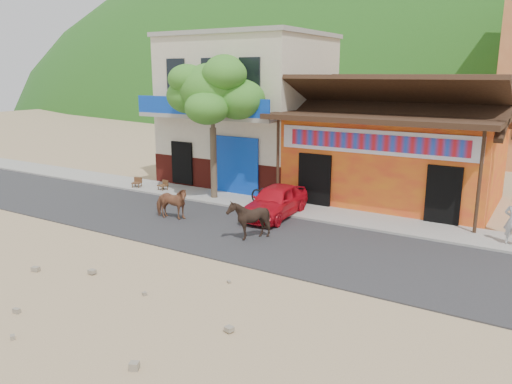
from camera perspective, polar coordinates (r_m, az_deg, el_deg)
ground at (r=14.66m, az=-3.64°, el=-8.04°), size 120.00×120.00×0.00m
road at (r=16.63m, az=1.33°, el=-5.29°), size 60.00×5.00×0.04m
sidewalk at (r=19.59m, az=6.50°, el=-2.34°), size 60.00×2.00×0.12m
dance_club at (r=22.22m, az=15.73°, el=3.73°), size 8.00×6.00×3.60m
cafe_building at (r=25.09m, az=-0.88°, el=9.20°), size 7.00×6.00×7.00m
hillside at (r=81.77m, az=27.11°, el=16.72°), size 100.00×40.00×24.00m
tree at (r=21.16m, az=-4.95°, el=7.32°), size 3.00×3.00×6.00m
cow_tan at (r=18.82m, az=-9.67°, el=-1.25°), size 1.54×0.93×1.21m
cow_dark at (r=16.29m, az=-0.84°, el=-3.13°), size 1.47×1.37×1.35m
red_car at (r=18.84m, az=2.24°, el=-1.03°), size 1.67×3.68×1.23m
scooter at (r=19.85m, az=1.51°, el=-0.36°), size 2.02×1.05×1.01m
cafe_chair_left at (r=24.07m, az=-13.50°, el=1.51°), size 0.50×0.50×0.83m
cafe_chair_right at (r=23.28m, az=-10.63°, el=1.22°), size 0.43×0.43×0.81m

